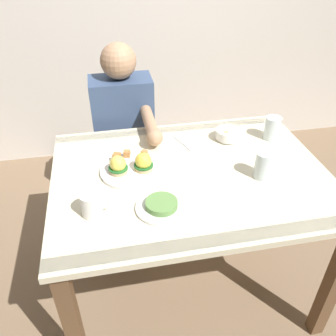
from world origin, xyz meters
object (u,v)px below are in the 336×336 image
at_px(dining_table, 190,192).
at_px(water_glass_near, 263,167).
at_px(fork, 184,144).
at_px(side_plate, 162,206).
at_px(fruit_bowl, 228,134).
at_px(diner_person, 125,130).
at_px(eggs_benedict_plate, 131,166).
at_px(coffee_mug, 92,204).
at_px(water_glass_far, 272,130).

distance_m(dining_table, water_glass_near, 0.34).
distance_m(fork, water_glass_near, 0.42).
xyz_separation_m(water_glass_near, side_plate, (-0.46, -0.12, -0.04)).
relative_size(dining_table, fork, 7.97).
distance_m(fruit_bowl, diner_person, 0.62).
relative_size(eggs_benedict_plate, side_plate, 1.35).
relative_size(eggs_benedict_plate, fork, 1.79).
distance_m(fruit_bowl, fork, 0.22).
bearing_deg(coffee_mug, water_glass_far, 23.81).
bearing_deg(water_glass_near, dining_table, 163.31).
height_order(coffee_mug, side_plate, coffee_mug).
bearing_deg(dining_table, water_glass_far, 24.09).
distance_m(eggs_benedict_plate, diner_person, 0.55).
relative_size(water_glass_near, diner_person, 0.11).
bearing_deg(eggs_benedict_plate, fruit_bowl, 19.92).
xyz_separation_m(eggs_benedict_plate, diner_person, (0.02, 0.54, -0.12)).
bearing_deg(fruit_bowl, fork, -178.59).
distance_m(fruit_bowl, water_glass_near, 0.33).
relative_size(dining_table, eggs_benedict_plate, 4.44).
bearing_deg(diner_person, coffee_mug, -103.30).
bearing_deg(diner_person, water_glass_far, -29.02).
bearing_deg(water_glass_near, coffee_mug, -172.26).
distance_m(side_plate, diner_person, 0.82).
xyz_separation_m(dining_table, water_glass_far, (0.47, 0.21, 0.16)).
distance_m(fruit_bowl, side_plate, 0.61).
distance_m(fruit_bowl, water_glass_far, 0.22).
bearing_deg(coffee_mug, side_plate, -4.55).
bearing_deg(coffee_mug, fork, 43.08).
bearing_deg(fruit_bowl, side_plate, -133.01).
bearing_deg(dining_table, diner_person, 111.64).
bearing_deg(coffee_mug, dining_table, 23.50).
height_order(water_glass_far, diner_person, diner_person).
height_order(dining_table, side_plate, side_plate).
xyz_separation_m(coffee_mug, diner_person, (0.19, 0.78, -0.14)).
xyz_separation_m(water_glass_near, diner_person, (-0.53, 0.69, -0.14)).
bearing_deg(diner_person, dining_table, -68.36).
bearing_deg(fork, side_plate, -113.72).
distance_m(water_glass_near, water_glass_far, 0.35).
height_order(eggs_benedict_plate, coffee_mug, coffee_mug).
xyz_separation_m(eggs_benedict_plate, water_glass_far, (0.72, 0.15, 0.02)).
relative_size(coffee_mug, water_glass_near, 0.92).
bearing_deg(side_plate, eggs_benedict_plate, 108.25).
xyz_separation_m(water_glass_far, diner_person, (-0.71, 0.39, -0.14)).
height_order(dining_table, water_glass_far, water_glass_far).
relative_size(dining_table, coffee_mug, 10.76).
bearing_deg(side_plate, dining_table, 50.65).
height_order(coffee_mug, water_glass_near, water_glass_near).
height_order(dining_table, eggs_benedict_plate, eggs_benedict_plate).
distance_m(eggs_benedict_plate, water_glass_near, 0.57).
distance_m(water_glass_far, side_plate, 0.76).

